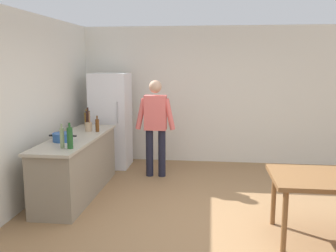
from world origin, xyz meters
name	(u,v)px	position (x,y,z in m)	size (l,w,h in m)	color
ground_plane	(208,222)	(0.00, 0.00, 0.00)	(14.00, 14.00, 0.00)	#936D47
wall_back	(211,95)	(0.00, 3.00, 1.35)	(6.40, 0.12, 2.70)	silver
wall_left	(15,112)	(-2.60, 0.20, 1.35)	(0.12, 5.60, 2.70)	silver
kitchen_counter	(77,166)	(-2.00, 0.80, 0.45)	(0.64, 2.20, 0.90)	gray
refrigerator	(111,120)	(-1.90, 2.40, 0.90)	(0.70, 0.67, 1.80)	white
person	(155,122)	(-0.95, 1.85, 0.98)	(0.70, 0.22, 1.70)	#1E1E2D
dining_table	(335,183)	(1.40, -0.30, 0.67)	(1.40, 0.90, 0.75)	brown
cooking_pot	(63,137)	(-2.07, 0.47, 0.96)	(0.40, 0.28, 0.12)	#285193
utensil_jar	(89,126)	(-1.96, 1.27, 0.98)	(0.11, 0.11, 0.32)	tan
bottle_oil_amber	(86,119)	(-2.19, 1.82, 1.02)	(0.06, 0.06, 0.28)	#996619
bottle_vinegar_tall	(62,138)	(-1.91, 0.07, 1.04)	(0.06, 0.06, 0.32)	gray
bottle_wine_dark	(88,119)	(-2.10, 1.65, 1.05)	(0.08, 0.08, 0.34)	black
bottle_wine_green	(70,138)	(-1.80, 0.05, 1.05)	(0.08, 0.08, 0.34)	#1E5123
bottle_beer_brown	(97,125)	(-1.81, 1.24, 1.01)	(0.06, 0.06, 0.26)	#5B3314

